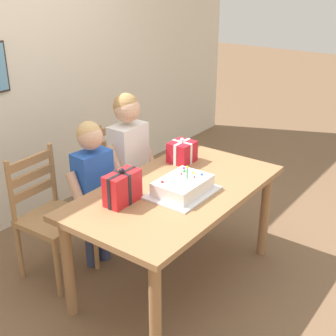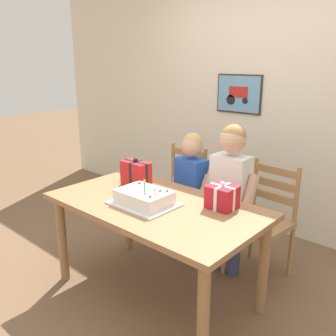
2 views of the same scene
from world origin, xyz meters
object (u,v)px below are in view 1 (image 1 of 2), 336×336
(gift_box_beside_cake, at_px, (182,152))
(chair_right, at_px, (131,175))
(birthday_cake, at_px, (183,187))
(chair_left, at_px, (50,216))
(gift_box_red_large, at_px, (122,188))
(child_older, at_px, (129,155))
(child_younger, at_px, (93,181))
(dining_table, at_px, (176,201))

(gift_box_beside_cake, relative_size, chair_right, 0.21)
(birthday_cake, height_order, chair_left, birthday_cake)
(chair_right, bearing_deg, gift_box_red_large, -141.73)
(chair_left, distance_m, chair_right, 0.87)
(gift_box_red_large, distance_m, chair_left, 0.73)
(birthday_cake, xyz_separation_m, child_older, (0.26, 0.68, -0.03))
(chair_left, height_order, child_younger, child_younger)
(dining_table, xyz_separation_m, gift_box_beside_cake, (0.40, 0.23, 0.18))
(dining_table, bearing_deg, gift_box_beside_cake, 30.34)
(dining_table, relative_size, chair_right, 1.65)
(gift_box_red_large, relative_size, child_older, 0.20)
(gift_box_beside_cake, distance_m, chair_right, 0.65)
(dining_table, bearing_deg, gift_box_red_large, 156.38)
(birthday_cake, relative_size, chair_left, 0.48)
(birthday_cake, height_order, gift_box_beside_cake, birthday_cake)
(child_older, bearing_deg, chair_right, 38.98)
(chair_left, distance_m, child_younger, 0.39)
(dining_table, relative_size, chair_left, 1.65)
(chair_right, height_order, child_older, child_older)
(chair_right, relative_size, child_older, 0.74)
(dining_table, relative_size, birthday_cake, 3.46)
(gift_box_beside_cake, bearing_deg, dining_table, -149.66)
(dining_table, relative_size, gift_box_beside_cake, 7.98)
(gift_box_red_large, bearing_deg, birthday_cake, -35.59)
(birthday_cake, xyz_separation_m, gift_box_beside_cake, (0.43, 0.31, 0.03))
(dining_table, distance_m, gift_box_beside_cake, 0.49)
(gift_box_beside_cake, height_order, child_younger, child_younger)
(gift_box_beside_cake, distance_m, child_younger, 0.69)
(birthday_cake, relative_size, chair_right, 0.48)
(gift_box_beside_cake, bearing_deg, child_younger, 145.91)
(dining_table, distance_m, child_younger, 0.63)
(chair_left, xyz_separation_m, child_younger, (0.27, -0.17, 0.22))
(gift_box_red_large, height_order, chair_left, gift_box_red_large)
(chair_right, bearing_deg, birthday_cake, -118.94)
(gift_box_red_large, xyz_separation_m, child_older, (0.58, 0.46, -0.09))
(child_younger, bearing_deg, dining_table, -75.22)
(dining_table, bearing_deg, chair_right, 60.76)
(birthday_cake, bearing_deg, gift_box_beside_cake, 35.28)
(gift_box_red_large, distance_m, chair_right, 1.08)
(dining_table, distance_m, chair_right, 0.91)
(chair_left, bearing_deg, chair_right, -0.01)
(child_younger, bearing_deg, chair_left, 148.18)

